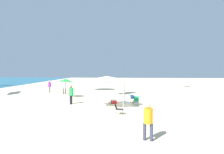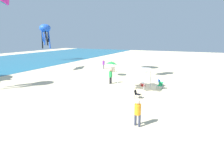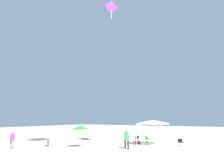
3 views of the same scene
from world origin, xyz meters
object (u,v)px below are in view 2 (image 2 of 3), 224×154
Objects in this scene: canopy_tent at (135,68)px; folding_chair_left_of_tent at (160,82)px; folding_chair_near_cooler at (137,93)px; folding_chair_right_of_tent at (160,85)px; cooler_box at (143,84)px; person_watching_sky at (138,111)px; person_far_stroller at (113,65)px; person_by_tent at (103,63)px; kite_octopus_blue at (45,29)px; beach_umbrella at (112,63)px; person_near_umbrella at (111,75)px.

canopy_tent is 4.46m from folding_chair_left_of_tent.
folding_chair_right_of_tent is at bearing -13.68° from folding_chair_near_cooler.
cooler_box is 10.92m from person_watching_sky.
person_far_stroller is at bearing 45.20° from cooler_box.
folding_chair_near_cooler reaches higher than cooler_box.
folding_chair_left_of_tent is at bearing 110.43° from person_watching_sky.
person_by_tent is at bearing 10.88° from folding_chair_left_of_tent.
canopy_tent is at bearing 33.93° from person_by_tent.
person_far_stroller is at bearing 75.68° from kite_octopus_blue.
folding_chair_near_cooler is at bearing -157.35° from canopy_tent.
beach_umbrella is at bearing 42.62° from folding_chair_near_cooler.
kite_octopus_blue is (6.75, 21.36, 6.65)m from person_far_stroller.
cooler_box is at bearing 121.06° from person_watching_sky.
beach_umbrella is 1.30× the size of person_near_umbrella.
kite_octopus_blue is at bearing 159.60° from person_watching_sky.
person_far_stroller is (17.87, 9.80, 0.01)m from person_watching_sky.
person_by_tent is (14.08, 10.90, 0.56)m from folding_chair_near_cooler.
person_watching_sky is (-5.75, -1.77, 0.62)m from folding_chair_near_cooler.
folding_chair_near_cooler is at bearing 30.97° from person_by_tent.
cooler_box is at bearing 72.04° from folding_chair_left_of_tent.
person_near_umbrella is at bearing 24.73° from person_by_tent.
canopy_tent is at bearing -135.86° from folding_chair_right_of_tent.
folding_chair_near_cooler is at bearing 125.05° from person_watching_sky.
folding_chair_right_of_tent reaches higher than cooler_box.
canopy_tent reaches higher than cooler_box.
person_watching_sky is (-11.60, -0.51, 0.62)m from folding_chair_left_of_tent.
folding_chair_left_of_tent is (3.12, -2.40, -2.09)m from canopy_tent.
canopy_tent is 1.26× the size of beach_umbrella.
person_near_umbrella is at bearing -157.32° from beach_umbrella.
person_near_umbrella is at bearing 59.59° from folding_chair_left_of_tent.
person_near_umbrella is at bearing 67.90° from canopy_tent.
person_watching_sky is at bearing -77.12° from folding_chair_right_of_tent.
folding_chair_left_of_tent is 1.11× the size of cooler_box.
person_far_stroller reaches higher than folding_chair_right_of_tent.
folding_chair_near_cooler is (-8.78, -6.77, -1.62)m from beach_umbrella.
canopy_tent is 4.29m from person_near_umbrella.
folding_chair_right_of_tent and folding_chair_near_cooler have the same top height.
person_watching_sky is at bearing 25.81° from person_by_tent.
person_watching_sky is 0.99× the size of person_near_umbrella.
folding_chair_right_of_tent is 4.67m from folding_chair_near_cooler.
folding_chair_right_of_tent is (1.70, -2.63, -2.09)m from canopy_tent.
person_watching_sky reaches higher than folding_chair_left_of_tent.
canopy_tent is 3.21m from cooler_box.
canopy_tent reaches higher than folding_chair_right_of_tent.
kite_octopus_blue reaches higher than cooler_box.
beach_umbrella is 5.01m from person_near_umbrella.
folding_chair_right_of_tent is 6.41m from person_near_umbrella.
beach_umbrella is (6.05, 5.63, -0.47)m from canopy_tent.
cooler_box is at bearing -11.64° from canopy_tent.
beach_umbrella is 7.48m from cooler_box.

